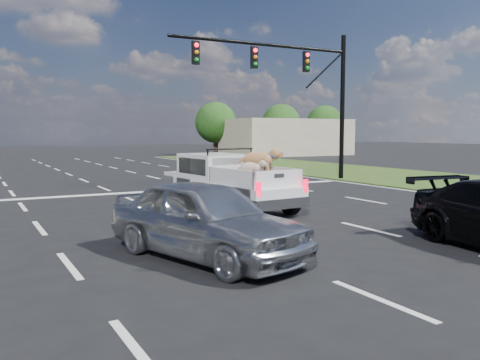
{
  "coord_description": "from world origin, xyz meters",
  "views": [
    {
      "loc": [
        -6.79,
        -9.13,
        2.35
      ],
      "look_at": [
        -0.73,
        2.0,
        1.15
      ],
      "focal_mm": 38.0,
      "sensor_mm": 36.0,
      "label": 1
    }
  ],
  "objects": [
    {
      "name": "ground",
      "position": [
        0.0,
        0.0,
        0.0
      ],
      "size": [
        160.0,
        160.0,
        0.0
      ],
      "primitive_type": "plane",
      "color": "black",
      "rests_on": "ground"
    },
    {
      "name": "road_markings",
      "position": [
        0.0,
        6.56,
        0.01
      ],
      "size": [
        17.75,
        60.0,
        0.01
      ],
      "color": "silver",
      "rests_on": "ground"
    },
    {
      "name": "grass_shoulder_right",
      "position": [
        13.0,
        6.0,
        0.03
      ],
      "size": [
        8.0,
        60.0,
        0.06
      ],
      "primitive_type": "cube",
      "color": "#214013",
      "rests_on": "ground"
    },
    {
      "name": "traffic_signal",
      "position": [
        7.2,
        10.5,
        4.73
      ],
      "size": [
        9.11,
        0.31,
        7.0
      ],
      "color": "black",
      "rests_on": "ground"
    },
    {
      "name": "building_right",
      "position": [
        22.0,
        34.0,
        1.8
      ],
      "size": [
        12.0,
        7.0,
        3.6
      ],
      "primitive_type": "cube",
      "color": "#BDAB91",
      "rests_on": "ground"
    },
    {
      "name": "tree_far_d",
      "position": [
        16.0,
        38.0,
        3.29
      ],
      "size": [
        4.2,
        4.2,
        5.4
      ],
      "color": "#332114",
      "rests_on": "ground"
    },
    {
      "name": "tree_far_e",
      "position": [
        24.0,
        38.0,
        3.29
      ],
      "size": [
        4.2,
        4.2,
        5.4
      ],
      "color": "#332114",
      "rests_on": "ground"
    },
    {
      "name": "tree_far_f",
      "position": [
        30.0,
        38.0,
        3.29
      ],
      "size": [
        4.2,
        4.2,
        5.4
      ],
      "color": "#332114",
      "rests_on": "ground"
    },
    {
      "name": "pickup_truck",
      "position": [
        0.41,
        4.68,
        0.87
      ],
      "size": [
        2.19,
        5.05,
        1.85
      ],
      "rotation": [
        0.0,
        0.0,
        0.08
      ],
      "color": "black",
      "rests_on": "ground"
    },
    {
      "name": "silver_sedan",
      "position": [
        -2.9,
        -0.63,
        0.74
      ],
      "size": [
        2.92,
        4.66,
        1.48
      ],
      "primitive_type": "imported",
      "rotation": [
        0.0,
        0.0,
        0.29
      ],
      "color": "#ABADB2",
      "rests_on": "ground"
    }
  ]
}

